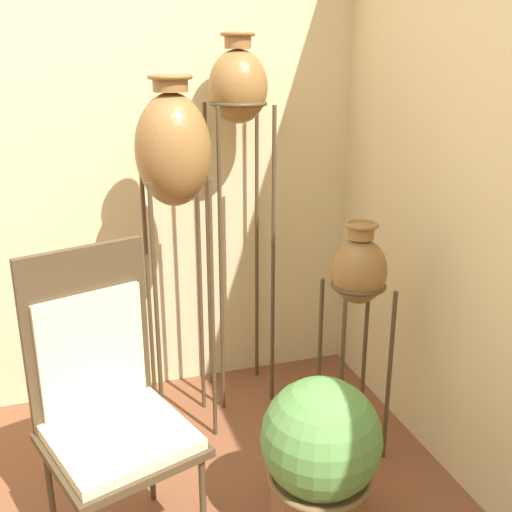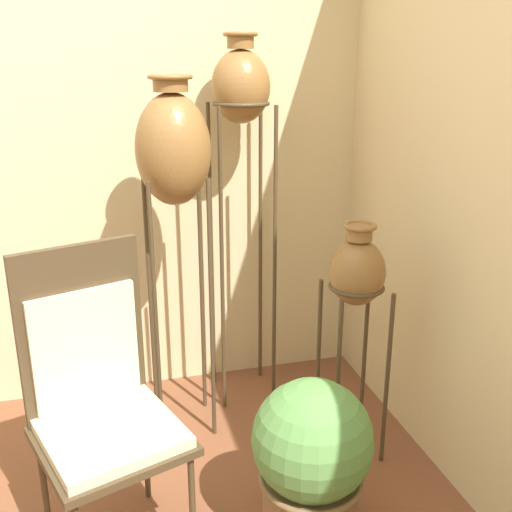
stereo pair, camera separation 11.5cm
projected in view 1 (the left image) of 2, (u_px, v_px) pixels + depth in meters
name	position (u px, v px, depth m)	size (l,w,h in m)	color
wall_back	(41.00, 148.00, 2.88)	(7.23, 0.06, 2.70)	beige
vase_stand_tall	(238.00, 100.00, 2.85)	(0.29, 0.29, 1.88)	#473823
vase_stand_medium	(173.00, 155.00, 2.60)	(0.33, 0.33, 1.70)	#473823
vase_stand_short	(359.00, 276.00, 2.58)	(0.25, 0.25, 1.11)	#473823
chair	(106.00, 396.00, 2.13)	(0.61, 0.61, 1.15)	#473823
potted_plant	(320.00, 457.00, 2.24)	(0.45, 0.45, 0.66)	brown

